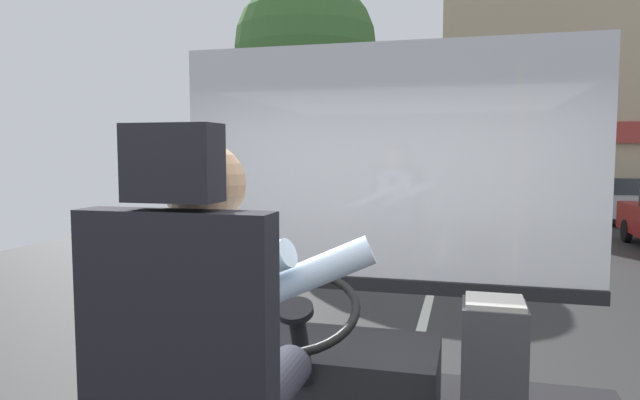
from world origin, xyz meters
TOP-DOWN VIEW (x-y plane):
  - ground at (0.00, 8.80)m, footprint 18.00×44.00m
  - bus_driver at (-0.17, -0.33)m, footprint 0.81×0.63m
  - steering_console at (-0.17, 0.81)m, footprint 1.10×0.96m
  - fare_box at (0.60, 0.48)m, footprint 0.24×0.24m
  - windshield_panel at (0.00, 1.62)m, footprint 2.50×0.08m
  - street_tree at (-3.32, 11.51)m, footprint 3.39×3.39m
  - parked_car_silver at (5.17, 16.94)m, footprint 1.77×3.80m

SIDE VIEW (x-z plane):
  - ground at x=0.00m, z-range -0.05..0.00m
  - parked_car_silver at x=5.17m, z-range 0.02..1.35m
  - steering_console at x=-0.17m, z-range 0.61..1.40m
  - fare_box at x=0.60m, z-range 0.78..1.53m
  - bus_driver at x=-0.17m, z-range 1.19..2.01m
  - windshield_panel at x=0.00m, z-range 1.09..2.57m
  - street_tree at x=-3.32m, z-range 1.40..7.64m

